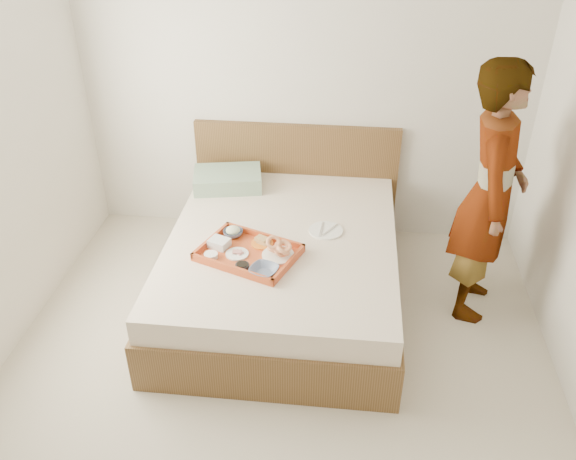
# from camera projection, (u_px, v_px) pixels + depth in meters

# --- Properties ---
(ground) EXTENTS (3.50, 4.00, 0.01)m
(ground) POSITION_uv_depth(u_px,v_px,m) (271.00, 403.00, 3.54)
(ground) COLOR beige
(ground) RESTS_ON ground
(wall_back) EXTENTS (3.50, 0.01, 2.60)m
(wall_back) POSITION_uv_depth(u_px,v_px,m) (304.00, 80.00, 4.52)
(wall_back) COLOR silver
(wall_back) RESTS_ON ground
(bed) EXTENTS (1.65, 2.00, 0.53)m
(bed) POSITION_uv_depth(u_px,v_px,m) (283.00, 268.00, 4.24)
(bed) COLOR brown
(bed) RESTS_ON ground
(headboard) EXTENTS (1.65, 0.06, 0.95)m
(headboard) POSITION_uv_depth(u_px,v_px,m) (296.00, 179.00, 4.95)
(headboard) COLOR brown
(headboard) RESTS_ON ground
(pillow) EXTENTS (0.58, 0.45, 0.12)m
(pillow) POSITION_uv_depth(u_px,v_px,m) (228.00, 179.00, 4.68)
(pillow) COLOR gray
(pillow) RESTS_ON bed
(tray) EXTENTS (0.73, 0.63, 0.06)m
(tray) POSITION_uv_depth(u_px,v_px,m) (249.00, 252.00, 3.89)
(tray) COLOR #C44421
(tray) RESTS_ON bed
(prawn_plate) EXTENTS (0.27, 0.27, 0.01)m
(prawn_plate) POSITION_uv_depth(u_px,v_px,m) (278.00, 255.00, 3.87)
(prawn_plate) COLOR white
(prawn_plate) RESTS_ON tray
(navy_bowl_big) EXTENTS (0.22, 0.22, 0.04)m
(navy_bowl_big) POSITION_uv_depth(u_px,v_px,m) (264.00, 270.00, 3.71)
(navy_bowl_big) COLOR navy
(navy_bowl_big) RESTS_ON tray
(sauce_dish) EXTENTS (0.11, 0.11, 0.03)m
(sauce_dish) POSITION_uv_depth(u_px,v_px,m) (242.00, 267.00, 3.75)
(sauce_dish) COLOR black
(sauce_dish) RESTS_ON tray
(meat_plate) EXTENTS (0.20, 0.20, 0.01)m
(meat_plate) POSITION_uv_depth(u_px,v_px,m) (237.00, 254.00, 3.89)
(meat_plate) COLOR white
(meat_plate) RESTS_ON tray
(bread_plate) EXTENTS (0.19, 0.19, 0.01)m
(bread_plate) POSITION_uv_depth(u_px,v_px,m) (262.00, 243.00, 3.99)
(bread_plate) COLOR orange
(bread_plate) RESTS_ON tray
(salad_bowl) EXTENTS (0.17, 0.17, 0.04)m
(salad_bowl) POSITION_uv_depth(u_px,v_px,m) (233.00, 233.00, 4.07)
(salad_bowl) COLOR navy
(salad_bowl) RESTS_ON tray
(plastic_tub) EXTENTS (0.16, 0.14, 0.06)m
(plastic_tub) POSITION_uv_depth(u_px,v_px,m) (219.00, 243.00, 3.96)
(plastic_tub) COLOR silver
(plastic_tub) RESTS_ON tray
(cheese_round) EXTENTS (0.11, 0.11, 0.03)m
(cheese_round) POSITION_uv_depth(u_px,v_px,m) (211.00, 256.00, 3.85)
(cheese_round) COLOR white
(cheese_round) RESTS_ON tray
(dinner_plate) EXTENTS (0.31, 0.31, 0.01)m
(dinner_plate) POSITION_uv_depth(u_px,v_px,m) (326.00, 231.00, 4.16)
(dinner_plate) COLOR white
(dinner_plate) RESTS_ON bed
(person) EXTENTS (0.55, 0.72, 1.79)m
(person) POSITION_uv_depth(u_px,v_px,m) (490.00, 195.00, 3.86)
(person) COLOR white
(person) RESTS_ON ground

